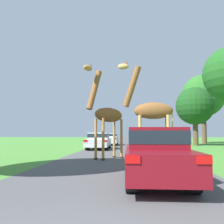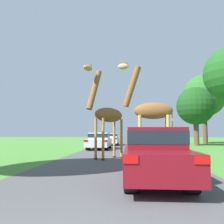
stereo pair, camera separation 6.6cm
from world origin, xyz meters
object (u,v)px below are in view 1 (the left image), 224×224
object	(u,v)px
tree_mid_field	(203,96)
car_queue_right	(158,144)
giraffe_near_road	(107,114)
car_verge_right	(148,139)
tree_centre_back	(195,106)
car_far_ahead	(109,139)
car_queue_left	(99,140)
giraffe_companion	(150,111)
car_lead_maroon	(155,153)

from	to	relation	value
tree_mid_field	car_queue_right	bearing A→B (deg)	-116.66
giraffe_near_road	car_verge_right	bearing A→B (deg)	-65.13
tree_centre_back	tree_mid_field	size ratio (longest dim) A/B	0.70
car_verge_right	tree_mid_field	distance (m)	12.91
car_far_ahead	tree_centre_back	xyz separation A→B (m)	(9.77, -0.35, 3.69)
car_verge_right	giraffe_near_road	bearing A→B (deg)	-105.03
car_queue_left	car_queue_right	bearing A→B (deg)	-42.75
car_queue_right	car_queue_left	xyz separation A→B (m)	(-4.57, 4.22, 0.08)
giraffe_companion	car_lead_maroon	xyz separation A→B (m)	(-0.30, -4.82, -1.66)
giraffe_near_road	car_lead_maroon	world-z (taller)	giraffe_near_road
giraffe_near_road	car_lead_maroon	distance (m)	6.30
giraffe_near_road	car_lead_maroon	bearing A→B (deg)	148.74
car_queue_right	tree_mid_field	xyz separation A→B (m)	(8.23, 16.40, 5.77)
car_lead_maroon	tree_mid_field	distance (m)	28.04
car_lead_maroon	tree_mid_field	xyz separation A→B (m)	(9.43, 25.80, 5.63)
car_lead_maroon	car_queue_left	size ratio (longest dim) A/B	0.94
tree_centre_back	car_lead_maroon	bearing A→B (deg)	-108.43
giraffe_near_road	tree_centre_back	bearing A→B (deg)	-81.09
car_lead_maroon	car_far_ahead	world-z (taller)	car_lead_maroon
car_lead_maroon	car_queue_right	xyz separation A→B (m)	(1.20, 9.41, -0.14)
car_queue_right	car_queue_left	world-z (taller)	car_queue_left
car_far_ahead	tree_mid_field	bearing A→B (deg)	22.52
car_queue_right	tree_centre_back	bearing A→B (deg)	62.94
giraffe_near_road	car_far_ahead	world-z (taller)	giraffe_near_road
car_far_ahead	car_queue_left	bearing A→B (deg)	-92.93
car_far_ahead	car_queue_right	bearing A→B (deg)	-69.48
giraffe_companion	tree_centre_back	bearing A→B (deg)	-20.36
car_lead_maroon	car_far_ahead	xyz separation A→B (m)	(-3.00, 20.65, -0.08)
car_lead_maroon	car_queue_left	world-z (taller)	car_lead_maroon
tree_mid_field	car_verge_right	bearing A→B (deg)	-135.14
car_far_ahead	car_verge_right	world-z (taller)	car_verge_right
giraffe_companion	car_verge_right	xyz separation A→B (m)	(0.93, 12.81, -1.73)
car_queue_right	car_far_ahead	world-z (taller)	car_far_ahead
giraffe_companion	car_verge_right	world-z (taller)	giraffe_companion
giraffe_near_road	car_far_ahead	xyz separation A→B (m)	(-1.04, 14.89, -1.71)
tree_centre_back	tree_mid_field	distance (m)	6.44
car_lead_maroon	car_queue_left	distance (m)	14.04
car_far_ahead	giraffe_companion	bearing A→B (deg)	-78.22
car_queue_left	car_far_ahead	distance (m)	7.03
car_queue_right	car_far_ahead	distance (m)	12.00
car_queue_left	tree_centre_back	size ratio (longest dim) A/B	0.72
car_lead_maroon	tree_mid_field	bearing A→B (deg)	69.92
car_queue_left	tree_mid_field	size ratio (longest dim) A/B	0.51
giraffe_companion	tree_mid_field	size ratio (longest dim) A/B	0.55
car_queue_left	car_verge_right	bearing A→B (deg)	41.14
car_lead_maroon	car_far_ahead	bearing A→B (deg)	98.28
car_queue_left	tree_centre_back	xyz separation A→B (m)	(10.13, 6.67, 3.67)
giraffe_companion	car_queue_right	size ratio (longest dim) A/B	1.30
giraffe_near_road	tree_mid_field	distance (m)	23.40
giraffe_near_road	giraffe_companion	bearing A→B (deg)	-162.71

